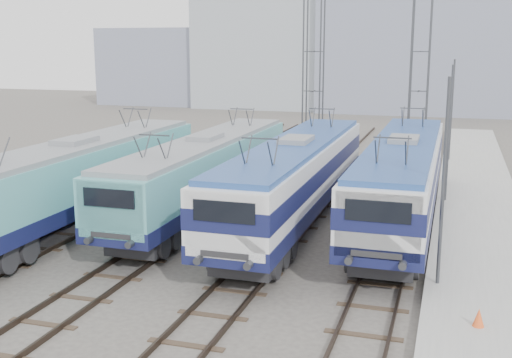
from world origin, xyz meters
The scene contains 15 objects.
ground centered at (0.00, 0.00, 0.00)m, with size 160.00×160.00×0.00m, color #514C47.
platform centered at (10.20, 8.00, 0.15)m, with size 4.00×70.00×0.30m, color #9E9E99.
locomotive_far_left centered at (-6.75, 4.83, 2.31)m, with size 2.95×18.62×3.50m.
locomotive_center_left centered at (-2.25, 8.69, 2.22)m, with size 2.81×17.76×3.34m.
locomotive_center_right centered at (2.25, 8.16, 2.36)m, with size 2.92×18.49×3.48m.
locomotive_far_right centered at (6.75, 9.59, 2.36)m, with size 2.94×18.57×3.49m.
catenary_tower_west centered at (0.00, 22.00, 6.64)m, with size 4.50×1.20×12.00m.
catenary_tower_east centered at (6.50, 24.00, 6.64)m, with size 4.50×1.20×12.00m.
mast_front centered at (8.60, 2.00, 3.50)m, with size 0.12×0.12×7.00m, color #3F4247.
mast_mid centered at (8.60, 14.00, 3.50)m, with size 0.12×0.12×7.00m, color #3F4247.
mast_rear centered at (8.60, 26.00, 3.50)m, with size 0.12×0.12×7.00m, color #3F4247.
safety_cone centered at (9.79, -1.08, 0.56)m, with size 0.32×0.32×0.52m, color #FA5D24.
building_west centered at (-14.00, 62.00, 7.00)m, with size 18.00×12.00×14.00m, color #9CA5AE.
building_center centered at (4.00, 62.00, 9.00)m, with size 22.00×14.00×18.00m, color gray.
building_far_west centered at (-30.00, 62.00, 5.00)m, with size 14.00×10.00×10.00m, color gray.
Camera 1 is at (8.80, -18.71, 7.97)m, focal length 45.00 mm.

